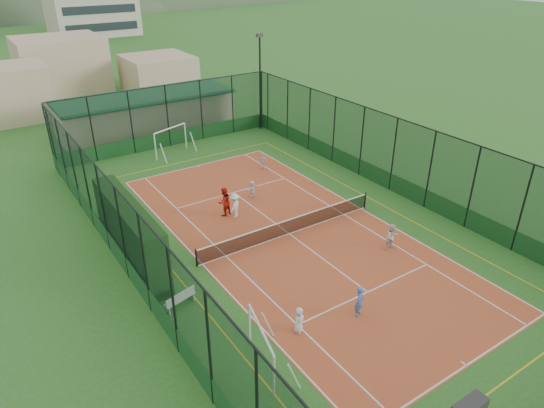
{
  "coord_description": "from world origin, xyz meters",
  "views": [
    {
      "loc": [
        -13.92,
        -19.17,
        14.28
      ],
      "look_at": [
        -0.05,
        1.7,
        1.2
      ],
      "focal_mm": 32.0,
      "sensor_mm": 36.0,
      "label": 1
    }
  ],
  "objects_px": {
    "futsal_goal_near": "(261,348)",
    "child_near_left": "(299,320)",
    "child_far_right": "(263,161)",
    "child_near_right": "(392,237)",
    "child_far_back": "(252,189)",
    "child_near_mid": "(360,301)",
    "floodlight_ne": "(260,83)",
    "child_far_left": "(235,206)",
    "white_bench": "(179,298)",
    "futsal_goal_far": "(171,141)",
    "coach": "(224,202)",
    "clubhouse": "(147,112)"
  },
  "relations": [
    {
      "from": "futsal_goal_near",
      "to": "floodlight_ne",
      "type": "bearing_deg",
      "value": -18.34
    },
    {
      "from": "coach",
      "to": "child_near_right",
      "type": "bearing_deg",
      "value": 108.44
    },
    {
      "from": "child_near_right",
      "to": "futsal_goal_far",
      "type": "bearing_deg",
      "value": 113.89
    },
    {
      "from": "child_far_left",
      "to": "clubhouse",
      "type": "bearing_deg",
      "value": -130.06
    },
    {
      "from": "child_near_left",
      "to": "child_far_back",
      "type": "height_order",
      "value": "child_near_left"
    },
    {
      "from": "child_near_mid",
      "to": "child_far_left",
      "type": "xyz_separation_m",
      "value": [
        -0.11,
        10.79,
        0.02
      ]
    },
    {
      "from": "child_near_right",
      "to": "coach",
      "type": "xyz_separation_m",
      "value": [
        -5.66,
        8.31,
        0.16
      ]
    },
    {
      "from": "futsal_goal_near",
      "to": "child_near_right",
      "type": "distance_m",
      "value": 10.85
    },
    {
      "from": "floodlight_ne",
      "to": "child_near_right",
      "type": "height_order",
      "value": "floodlight_ne"
    },
    {
      "from": "floodlight_ne",
      "to": "child_far_left",
      "type": "xyz_separation_m",
      "value": [
        -10.18,
        -13.16,
        -3.35
      ]
    },
    {
      "from": "white_bench",
      "to": "futsal_goal_near",
      "type": "bearing_deg",
      "value": -91.98
    },
    {
      "from": "child_near_left",
      "to": "coach",
      "type": "relative_size",
      "value": 0.67
    },
    {
      "from": "clubhouse",
      "to": "futsal_goal_far",
      "type": "distance_m",
      "value": 6.87
    },
    {
      "from": "futsal_goal_far",
      "to": "child_far_right",
      "type": "xyz_separation_m",
      "value": [
        4.39,
        -6.54,
        -0.45
      ]
    },
    {
      "from": "floodlight_ne",
      "to": "child_near_left",
      "type": "bearing_deg",
      "value": -118.94
    },
    {
      "from": "futsal_goal_near",
      "to": "child_far_right",
      "type": "bearing_deg",
      "value": -18.83
    },
    {
      "from": "child_near_mid",
      "to": "coach",
      "type": "height_order",
      "value": "coach"
    },
    {
      "from": "floodlight_ne",
      "to": "child_far_right",
      "type": "height_order",
      "value": "floodlight_ne"
    },
    {
      "from": "child_far_back",
      "to": "child_near_right",
      "type": "bearing_deg",
      "value": 92.37
    },
    {
      "from": "child_far_left",
      "to": "futsal_goal_far",
      "type": "bearing_deg",
      "value": -129.75
    },
    {
      "from": "white_bench",
      "to": "child_far_right",
      "type": "bearing_deg",
      "value": 29.44
    },
    {
      "from": "child_far_back",
      "to": "coach",
      "type": "height_order",
      "value": "coach"
    },
    {
      "from": "child_near_right",
      "to": "child_far_right",
      "type": "relative_size",
      "value": 1.22
    },
    {
      "from": "child_near_mid",
      "to": "child_far_left",
      "type": "distance_m",
      "value": 10.79
    },
    {
      "from": "child_far_right",
      "to": "coach",
      "type": "xyz_separation_m",
      "value": [
        -5.74,
        -4.62,
        0.3
      ]
    },
    {
      "from": "white_bench",
      "to": "floodlight_ne",
      "type": "bearing_deg",
      "value": 34.92
    },
    {
      "from": "child_near_right",
      "to": "child_far_back",
      "type": "bearing_deg",
      "value": 119.24
    },
    {
      "from": "child_far_right",
      "to": "child_far_back",
      "type": "height_order",
      "value": "child_far_right"
    },
    {
      "from": "floodlight_ne",
      "to": "white_bench",
      "type": "relative_size",
      "value": 5.26
    },
    {
      "from": "child_far_left",
      "to": "coach",
      "type": "bearing_deg",
      "value": -89.09
    },
    {
      "from": "futsal_goal_near",
      "to": "child_near_left",
      "type": "distance_m",
      "value": 2.55
    },
    {
      "from": "white_bench",
      "to": "child_far_back",
      "type": "distance_m",
      "value": 11.32
    },
    {
      "from": "futsal_goal_far",
      "to": "child_near_left",
      "type": "relative_size",
      "value": 2.73
    },
    {
      "from": "futsal_goal_near",
      "to": "white_bench",
      "type": "bearing_deg",
      "value": 26.36
    },
    {
      "from": "floodlight_ne",
      "to": "futsal_goal_near",
      "type": "height_order",
      "value": "floodlight_ne"
    },
    {
      "from": "futsal_goal_near",
      "to": "child_far_right",
      "type": "height_order",
      "value": "futsal_goal_near"
    },
    {
      "from": "futsal_goal_far",
      "to": "child_far_left",
      "type": "distance_m",
      "value": 11.77
    },
    {
      "from": "futsal_goal_near",
      "to": "child_far_right",
      "type": "relative_size",
      "value": 2.47
    },
    {
      "from": "child_near_left",
      "to": "child_far_back",
      "type": "relative_size",
      "value": 1.02
    },
    {
      "from": "futsal_goal_far",
      "to": "child_near_mid",
      "type": "height_order",
      "value": "futsal_goal_far"
    },
    {
      "from": "child_near_right",
      "to": "child_far_right",
      "type": "xyz_separation_m",
      "value": [
        0.07,
        12.94,
        -0.13
      ]
    },
    {
      "from": "futsal_goal_near",
      "to": "child_far_left",
      "type": "xyz_separation_m",
      "value": [
        5.11,
        10.97,
        -0.19
      ]
    },
    {
      "from": "child_near_mid",
      "to": "child_near_right",
      "type": "relative_size",
      "value": 1.01
    },
    {
      "from": "child_near_left",
      "to": "child_near_mid",
      "type": "relative_size",
      "value": 0.8
    },
    {
      "from": "floodlight_ne",
      "to": "child_far_left",
      "type": "bearing_deg",
      "value": -127.72
    },
    {
      "from": "child_far_left",
      "to": "white_bench",
      "type": "bearing_deg",
      "value": 8.13
    },
    {
      "from": "white_bench",
      "to": "child_far_right",
      "type": "height_order",
      "value": "child_far_right"
    },
    {
      "from": "white_bench",
      "to": "child_far_back",
      "type": "bearing_deg",
      "value": 27.39
    },
    {
      "from": "coach",
      "to": "child_far_right",
      "type": "bearing_deg",
      "value": -156.95
    },
    {
      "from": "futsal_goal_far",
      "to": "child_near_right",
      "type": "height_order",
      "value": "futsal_goal_far"
    }
  ]
}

